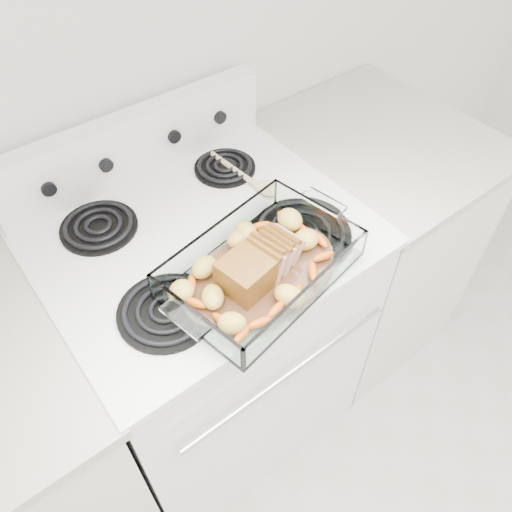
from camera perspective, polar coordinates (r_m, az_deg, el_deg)
electric_range at (r=1.59m, az=-5.09°, el=-8.72°), size 0.78×0.70×1.12m
counter_left at (r=1.56m, az=-27.04°, el=-20.82°), size 0.58×0.68×0.93m
counter_right at (r=1.88m, az=11.86°, el=1.60°), size 0.58×0.68×0.93m
baking_dish at (r=1.10m, az=0.64°, el=-1.56°), size 0.41×0.27×0.08m
pork_roast at (r=1.08m, az=-0.18°, el=-1.18°), size 0.20×0.10×0.08m
roast_vegetables at (r=1.11m, az=-0.71°, el=-0.24°), size 0.37×0.20×0.05m
wooden_spoon at (r=1.35m, az=-0.40°, el=8.71°), size 0.07×0.25×0.02m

